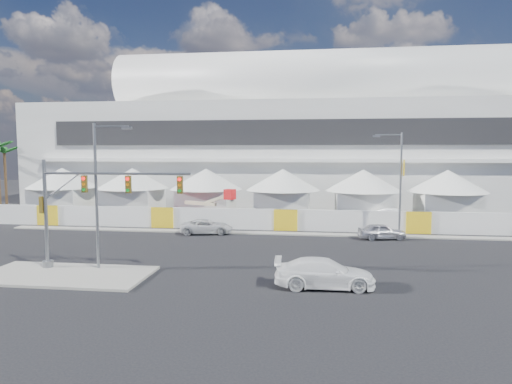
# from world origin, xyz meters

# --- Properties ---
(ground) EXTENTS (160.00, 160.00, 0.00)m
(ground) POSITION_xyz_m (0.00, 0.00, 0.00)
(ground) COLOR black
(ground) RESTS_ON ground
(median_island) EXTENTS (10.00, 5.00, 0.15)m
(median_island) POSITION_xyz_m (-6.00, -3.00, 0.07)
(median_island) COLOR gray
(median_island) RESTS_ON ground
(far_curb) EXTENTS (80.00, 1.20, 0.12)m
(far_curb) POSITION_xyz_m (20.00, 12.50, 0.06)
(far_curb) COLOR gray
(far_curb) RESTS_ON ground
(stadium) EXTENTS (80.00, 24.80, 21.98)m
(stadium) POSITION_xyz_m (8.71, 41.50, 9.45)
(stadium) COLOR silver
(stadium) RESTS_ON ground
(tent_row) EXTENTS (53.40, 8.40, 5.40)m
(tent_row) POSITION_xyz_m (0.50, 24.00, 3.15)
(tent_row) COLOR white
(tent_row) RESTS_ON ground
(hoarding_fence) EXTENTS (70.00, 0.25, 2.00)m
(hoarding_fence) POSITION_xyz_m (6.00, 14.50, 1.00)
(hoarding_fence) COLOR white
(hoarding_fence) RESTS_ON ground
(palm_cluster) EXTENTS (10.60, 10.60, 8.55)m
(palm_cluster) POSITION_xyz_m (-33.46, 29.50, 6.88)
(palm_cluster) COLOR #47331E
(palm_cluster) RESTS_ON ground
(sedan_silver) EXTENTS (2.27, 4.19, 1.35)m
(sedan_silver) POSITION_xyz_m (14.36, 11.26, 0.68)
(sedan_silver) COLOR silver
(sedan_silver) RESTS_ON ground
(pickup_curb) EXTENTS (3.05, 5.04, 1.31)m
(pickup_curb) POSITION_xyz_m (-0.99, 11.83, 0.65)
(pickup_curb) COLOR silver
(pickup_curb) RESTS_ON ground
(pickup_near) EXTENTS (2.53, 5.60, 1.59)m
(pickup_near) POSITION_xyz_m (9.34, -3.17, 0.79)
(pickup_near) COLOR white
(pickup_near) RESTS_ON ground
(lot_car_a) EXTENTS (3.79, 5.12, 1.61)m
(lot_car_a) POSITION_xyz_m (16.66, 19.09, 0.80)
(lot_car_a) COLOR white
(lot_car_a) RESTS_ON ground
(lot_car_c) EXTENTS (2.43, 4.92, 1.37)m
(lot_car_c) POSITION_xyz_m (-10.10, 17.65, 0.69)
(lot_car_c) COLOR silver
(lot_car_c) RESTS_ON ground
(traffic_mast) EXTENTS (9.72, 0.66, 6.79)m
(traffic_mast) POSITION_xyz_m (-5.79, -1.64, 3.98)
(traffic_mast) COLOR slate
(traffic_mast) RESTS_ON median_island
(streetlight_median) EXTENTS (2.49, 0.25, 9.01)m
(streetlight_median) POSITION_xyz_m (-4.43, -1.42, 5.32)
(streetlight_median) COLOR slate
(streetlight_median) RESTS_ON median_island
(streetlight_curb) EXTENTS (2.67, 0.60, 9.03)m
(streetlight_curb) POSITION_xyz_m (15.79, 12.50, 5.24)
(streetlight_curb) COLOR gray
(streetlight_curb) RESTS_ON ground
(boom_lift) EXTENTS (7.45, 2.87, 3.65)m
(boom_lift) POSITION_xyz_m (-3.57, 18.43, 0.98)
(boom_lift) COLOR red
(boom_lift) RESTS_ON ground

